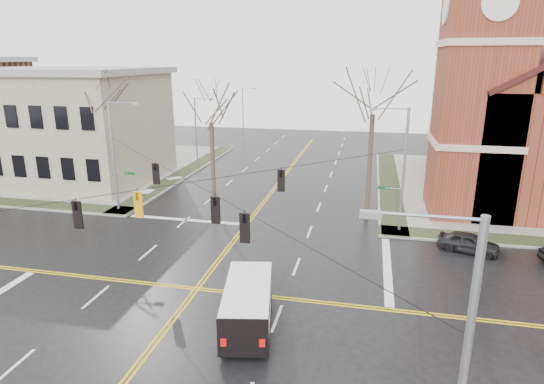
% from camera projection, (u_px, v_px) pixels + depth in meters
% --- Properties ---
extents(ground, '(120.00, 120.00, 0.00)m').
position_uv_depth(ground, '(197.00, 289.00, 25.40)').
color(ground, black).
rests_on(ground, ground).
extents(sidewalks, '(80.00, 80.00, 0.17)m').
position_uv_depth(sidewalks, '(197.00, 288.00, 25.38)').
color(sidewalks, gray).
rests_on(sidewalks, ground).
extents(road_markings, '(100.00, 100.00, 0.01)m').
position_uv_depth(road_markings, '(197.00, 289.00, 25.40)').
color(road_markings, gold).
rests_on(road_markings, ground).
extents(civic_building_a, '(18.00, 14.00, 11.00)m').
position_uv_depth(civic_building_a, '(65.00, 128.00, 47.08)').
color(civic_building_a, gray).
rests_on(civic_building_a, ground).
extents(signal_pole_ne, '(2.75, 0.22, 9.00)m').
position_uv_depth(signal_pole_ne, '(402.00, 167.00, 32.48)').
color(signal_pole_ne, gray).
rests_on(signal_pole_ne, ground).
extents(signal_pole_nw, '(2.75, 0.22, 9.00)m').
position_uv_depth(signal_pole_nw, '(115.00, 153.00, 37.09)').
color(signal_pole_nw, gray).
rests_on(signal_pole_nw, ground).
extents(signal_pole_se, '(2.75, 0.22, 9.00)m').
position_uv_depth(signal_pole_se, '(455.00, 380.00, 10.92)').
color(signal_pole_se, gray).
rests_on(signal_pole_se, ground).
extents(span_wires, '(23.02, 23.02, 0.03)m').
position_uv_depth(span_wires, '(191.00, 182.00, 23.65)').
color(span_wires, black).
rests_on(span_wires, ground).
extents(traffic_signals, '(8.21, 8.26, 1.30)m').
position_uv_depth(traffic_signals, '(187.00, 199.00, 23.24)').
color(traffic_signals, black).
rests_on(traffic_signals, ground).
extents(streetlight_north_a, '(2.30, 0.20, 8.00)m').
position_uv_depth(streetlight_north_a, '(197.00, 130.00, 52.56)').
color(streetlight_north_a, gray).
rests_on(streetlight_north_a, ground).
extents(streetlight_north_b, '(2.30, 0.20, 8.00)m').
position_uv_depth(streetlight_north_b, '(244.00, 111.00, 71.31)').
color(streetlight_north_b, gray).
rests_on(streetlight_north_b, ground).
extents(cargo_van, '(3.18, 5.88, 2.12)m').
position_uv_depth(cargo_van, '(248.00, 301.00, 21.70)').
color(cargo_van, white).
rests_on(cargo_van, ground).
extents(parked_car_a, '(4.17, 2.72, 1.32)m').
position_uv_depth(parked_car_a, '(469.00, 242.00, 30.11)').
color(parked_car_a, black).
rests_on(parked_car_a, ground).
extents(tree_nw_far, '(4.00, 4.00, 12.06)m').
position_uv_depth(tree_nw_far, '(102.00, 104.00, 38.22)').
color(tree_nw_far, '#3E3527').
rests_on(tree_nw_far, ground).
extents(tree_nw_near, '(4.00, 4.00, 11.00)m').
position_uv_depth(tree_nw_near, '(211.00, 116.00, 36.05)').
color(tree_nw_near, '#3E3527').
rests_on(tree_nw_near, ground).
extents(tree_ne, '(4.00, 4.00, 12.28)m').
position_uv_depth(tree_ne, '(373.00, 107.00, 34.03)').
color(tree_ne, '#3E3527').
rests_on(tree_ne, ground).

